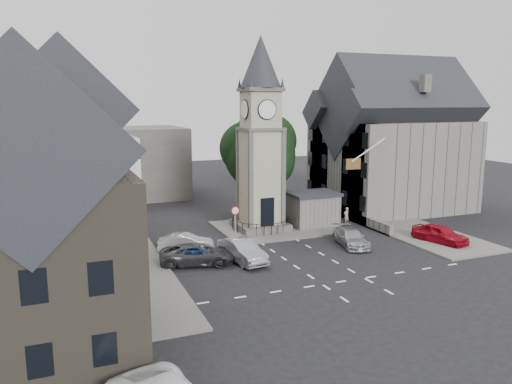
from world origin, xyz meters
name	(u,v)px	position (x,y,z in m)	size (l,w,h in m)	color
ground	(303,256)	(0.00, 0.00, 0.00)	(120.00, 120.00, 0.00)	black
pavement_west	(114,252)	(-12.50, 6.00, 0.07)	(6.00, 30.00, 0.14)	#595651
pavement_east	(377,217)	(12.00, 8.00, 0.07)	(6.00, 26.00, 0.14)	#595651
central_island	(276,227)	(1.50, 8.00, 0.08)	(10.00, 8.00, 0.16)	#595651
road_markings	(344,281)	(0.00, -5.50, 0.01)	(20.00, 8.00, 0.01)	silver
clock_tower	(260,136)	(0.00, 7.99, 8.12)	(4.86, 4.86, 16.25)	#4C4944
stone_shelter	(313,209)	(4.80, 7.50, 1.55)	(4.30, 3.30, 3.08)	#66625E
town_tree	(260,144)	(2.00, 13.00, 6.97)	(7.20, 7.20, 10.80)	black
warning_sign_post	(235,217)	(-3.20, 5.43, 2.03)	(0.70, 0.19, 2.85)	black
terrace_pink	(62,152)	(-15.50, 16.00, 6.58)	(8.10, 7.60, 12.80)	#CD978D
terrace_cream	(64,162)	(-15.50, 8.00, 6.58)	(8.10, 7.60, 12.80)	beige
terrace_tudor	(67,184)	(-15.50, 0.00, 6.19)	(8.10, 7.60, 12.00)	silver
building_sw_stone	(35,240)	(-17.00, -9.00, 5.35)	(8.60, 7.60, 10.40)	#4B4538
backdrop_west	(95,164)	(-12.00, 28.00, 4.00)	(20.00, 10.00, 8.00)	#4C4944
east_building	(391,148)	(15.59, 11.00, 6.26)	(14.40, 11.40, 12.60)	#66625E
east_boundary_wall	(340,212)	(9.20, 10.00, 0.45)	(0.40, 16.00, 0.90)	#66625E
flagpole	(368,150)	(8.00, 4.00, 7.00)	(3.68, 0.10, 2.74)	white
car_west_blue	(198,256)	(-7.50, 0.89, 0.65)	(1.53, 3.79, 1.29)	#1C4A9B
car_west_silver	(186,243)	(-7.50, 4.22, 0.67)	(1.42, 4.06, 1.34)	#A9ABB1
car_west_grey	(197,254)	(-7.50, 1.05, 0.70)	(2.34, 5.07, 1.41)	#303033
car_island_silver	(242,251)	(-4.45, 0.50, 0.77)	(1.64, 4.70, 1.55)	gray
car_island_east	(351,237)	(4.64, 1.01, 0.65)	(1.81, 4.45, 1.29)	#999BA1
car_east_red	(440,234)	(11.50, -1.00, 0.76)	(1.79, 4.44, 1.51)	maroon
pedestrian	(346,216)	(8.01, 7.03, 0.78)	(0.57, 0.37, 1.55)	#ADA48F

